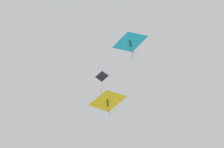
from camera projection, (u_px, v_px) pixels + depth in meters
name	position (u px, v px, depth m)	size (l,w,h in m)	color
kite_delta_mid_left	(130.00, 42.00, 34.62)	(3.03, 1.93, 5.19)	#1EB2C6
kite_delta_upper_right	(108.00, 101.00, 37.03)	(3.36, 1.64, 5.90)	yellow
kite_diamond_far_centre	(102.00, 77.00, 46.26)	(3.06, 1.66, 8.36)	black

